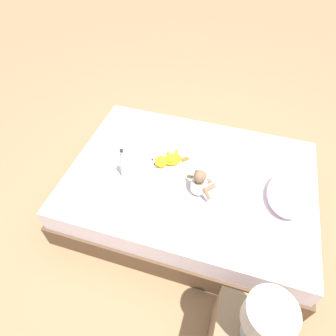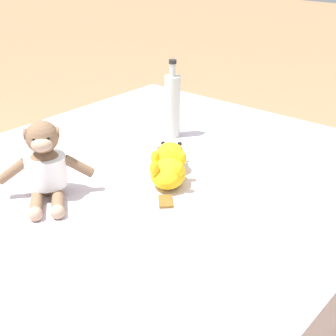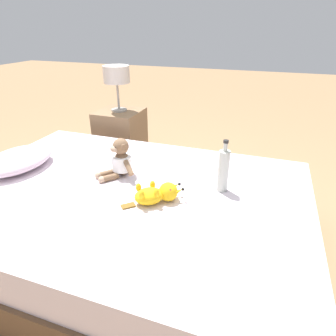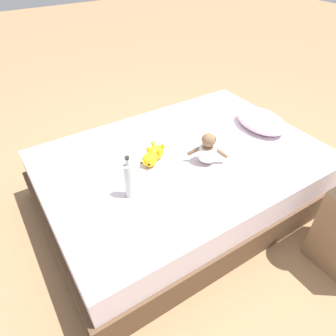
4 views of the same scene
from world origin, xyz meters
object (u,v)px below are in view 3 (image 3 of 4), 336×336
at_px(plush_yellow_creature, 157,194).
at_px(bedside_lamp, 117,76).
at_px(glass_bottle, 223,170).
at_px(nightstand, 121,139).
at_px(pillow, 18,160).
at_px(bed, 128,221).
at_px(plush_monkey, 120,160).

relative_size(plush_yellow_creature, bedside_lamp, 0.76).
height_order(plush_yellow_creature, bedside_lamp, bedside_lamp).
xyz_separation_m(glass_bottle, nightstand, (0.88, 1.09, -0.28)).
height_order(glass_bottle, nightstand, glass_bottle).
distance_m(pillow, bedside_lamp, 1.11).
xyz_separation_m(bed, nightstand, (1.05, 0.58, 0.06)).
bearing_deg(bedside_lamp, plush_yellow_creature, -144.33).
relative_size(pillow, nightstand, 0.88).
relative_size(plush_monkey, bedside_lamp, 0.66).
distance_m(bed, plush_monkey, 0.36).
distance_m(pillow, glass_bottle, 1.28).
bearing_deg(plush_monkey, bed, -144.74).
relative_size(bed, bedside_lamp, 5.24).
relative_size(pillow, bedside_lamp, 1.26).
xyz_separation_m(plush_yellow_creature, bedside_lamp, (1.11, 0.80, 0.38)).
distance_m(bed, plush_yellow_creature, 0.35).
relative_size(bed, nightstand, 3.67).
bearing_deg(glass_bottle, plush_monkey, 92.02).
bearing_deg(bed, bedside_lamp, 29.06).
distance_m(plush_monkey, glass_bottle, 0.61).
height_order(bed, nightstand, nightstand).
bearing_deg(pillow, plush_monkey, -78.77).
xyz_separation_m(bed, bedside_lamp, (1.05, 0.58, 0.65)).
bearing_deg(plush_monkey, nightstand, 28.00).
height_order(pillow, bedside_lamp, bedside_lamp).
height_order(plush_monkey, bedside_lamp, bedside_lamp).
bearing_deg(glass_bottle, pillow, 96.84).
distance_m(plush_monkey, plush_yellow_creature, 0.38).
bearing_deg(bedside_lamp, bed, -150.94).
xyz_separation_m(pillow, plush_yellow_creature, (-0.08, -0.98, -0.01)).
bearing_deg(bedside_lamp, plush_monkey, -152.00).
bearing_deg(pillow, plush_yellow_creature, -94.43).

